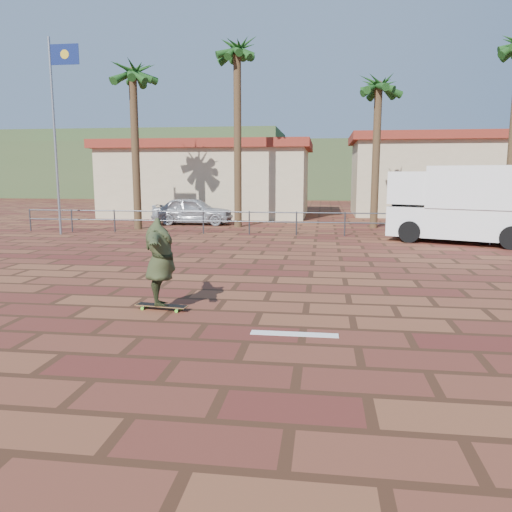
# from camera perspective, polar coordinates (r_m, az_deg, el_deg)

# --- Properties ---
(ground) EXTENTS (120.00, 120.00, 0.00)m
(ground) POSITION_cam_1_polar(r_m,az_deg,el_deg) (9.28, 0.49, -6.45)
(ground) COLOR brown
(ground) RESTS_ON ground
(paint_stripe) EXTENTS (1.40, 0.22, 0.01)m
(paint_stripe) POSITION_cam_1_polar(r_m,az_deg,el_deg) (8.07, 4.39, -8.88)
(paint_stripe) COLOR white
(paint_stripe) RESTS_ON ground
(guardrail) EXTENTS (24.06, 0.06, 1.00)m
(guardrail) POSITION_cam_1_polar(r_m,az_deg,el_deg) (20.97, 4.65, 4.22)
(guardrail) COLOR #47494F
(guardrail) RESTS_ON ground
(flagpole) EXTENTS (1.30, 0.10, 8.00)m
(flagpole) POSITION_cam_1_polar(r_m,az_deg,el_deg) (22.80, -21.81, 13.97)
(flagpole) COLOR gray
(flagpole) RESTS_ON ground
(palm_far_left) EXTENTS (2.40, 2.40, 8.25)m
(palm_far_left) POSITION_cam_1_polar(r_m,az_deg,el_deg) (24.35, -13.92, 19.22)
(palm_far_left) COLOR brown
(palm_far_left) RESTS_ON ground
(palm_left) EXTENTS (2.40, 2.40, 9.45)m
(palm_left) POSITION_cam_1_polar(r_m,az_deg,el_deg) (24.82, -2.17, 21.93)
(palm_left) COLOR brown
(palm_left) RESTS_ON ground
(palm_center) EXTENTS (2.40, 2.40, 7.75)m
(palm_center) POSITION_cam_1_polar(r_m,az_deg,el_deg) (24.78, 13.83, 17.94)
(palm_center) COLOR brown
(palm_center) RESTS_ON ground
(building_west) EXTENTS (12.60, 7.60, 4.50)m
(building_west) POSITION_cam_1_polar(r_m,az_deg,el_deg) (31.68, -5.32, 8.81)
(building_west) COLOR beige
(building_west) RESTS_ON ground
(building_east) EXTENTS (10.60, 6.60, 5.00)m
(building_east) POSITION_cam_1_polar(r_m,az_deg,el_deg) (33.57, 19.80, 8.77)
(building_east) COLOR beige
(building_east) RESTS_ON ground
(hill_front) EXTENTS (70.00, 18.00, 6.00)m
(hill_front) POSITION_cam_1_polar(r_m,az_deg,el_deg) (58.88, 6.75, 9.68)
(hill_front) COLOR #384C28
(hill_front) RESTS_ON ground
(hill_back) EXTENTS (35.00, 14.00, 8.00)m
(hill_back) POSITION_cam_1_polar(r_m,az_deg,el_deg) (68.88, -12.07, 10.31)
(hill_back) COLOR #384C28
(hill_back) RESTS_ON ground
(longboard) EXTENTS (1.02, 0.34, 0.10)m
(longboard) POSITION_cam_1_polar(r_m,az_deg,el_deg) (9.58, -10.75, -5.61)
(longboard) COLOR olive
(longboard) RESTS_ON ground
(skateboarder) EXTENTS (1.13, 2.09, 1.64)m
(skateboarder) POSITION_cam_1_polar(r_m,az_deg,el_deg) (9.40, -10.90, -0.66)
(skateboarder) COLOR #323A1F
(skateboarder) RESTS_ON longboard
(campervan) EXTENTS (5.92, 4.30, 2.83)m
(campervan) POSITION_cam_1_polar(r_m,az_deg,el_deg) (20.14, 23.25, 5.61)
(campervan) COLOR white
(campervan) RESTS_ON ground
(car_silver) EXTENTS (4.12, 1.71, 1.39)m
(car_silver) POSITION_cam_1_polar(r_m,az_deg,el_deg) (25.80, -7.22, 5.16)
(car_silver) COLOR #A7AAAE
(car_silver) RESTS_ON ground
(car_white) EXTENTS (4.30, 2.32, 1.34)m
(car_white) POSITION_cam_1_polar(r_m,az_deg,el_deg) (23.27, 20.88, 4.13)
(car_white) COLOR silver
(car_white) RESTS_ON ground
(street_sign) EXTENTS (0.46, 0.22, 2.36)m
(street_sign) POSITION_cam_1_polar(r_m,az_deg,el_deg) (19.85, 25.48, 5.88)
(street_sign) COLOR gray
(street_sign) RESTS_ON ground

